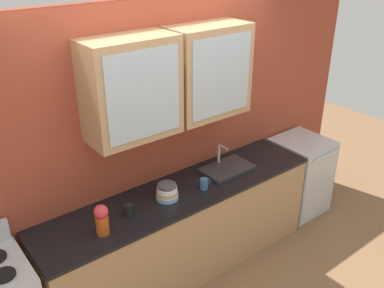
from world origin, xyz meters
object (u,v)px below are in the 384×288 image
object	(u,v)px
vase	(102,219)
cup_near_bowls	(129,210)
bowl_stack	(167,192)
sink_faucet	(227,168)
dishwasher	(299,175)
cup_near_sink	(204,184)

from	to	relation	value
vase	cup_near_bowls	xyz separation A→B (m)	(0.27, 0.09, -0.08)
bowl_stack	cup_near_bowls	xyz separation A→B (m)	(-0.39, -0.01, -0.02)
sink_faucet	dishwasher	size ratio (longest dim) A/B	0.56
bowl_stack	cup_near_sink	distance (m)	0.36
bowl_stack	dishwasher	world-z (taller)	bowl_stack
vase	dishwasher	xyz separation A→B (m)	(2.51, 0.10, -0.58)
bowl_stack	vase	size ratio (longest dim) A/B	0.77
sink_faucet	vase	bearing A→B (deg)	-174.03
vase	cup_near_bowls	world-z (taller)	vase
vase	cup_near_sink	xyz separation A→B (m)	(1.01, 0.02, -0.08)
bowl_stack	cup_near_sink	world-z (taller)	bowl_stack
vase	dishwasher	size ratio (longest dim) A/B	0.29
vase	bowl_stack	bearing A→B (deg)	8.21
sink_faucet	cup_near_bowls	xyz separation A→B (m)	(-1.13, -0.06, 0.03)
sink_faucet	cup_near_bowls	world-z (taller)	sink_faucet
sink_faucet	cup_near_bowls	bearing A→B (deg)	-176.90
dishwasher	bowl_stack	bearing A→B (deg)	-179.74
sink_faucet	bowl_stack	world-z (taller)	sink_faucet
sink_faucet	vase	world-z (taller)	vase
cup_near_sink	dishwasher	distance (m)	1.58
bowl_stack	dishwasher	bearing A→B (deg)	0.26
bowl_stack	cup_near_sink	xyz separation A→B (m)	(0.35, -0.08, -0.02)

